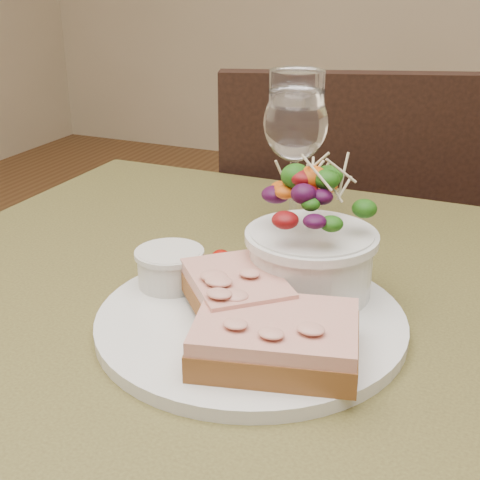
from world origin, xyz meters
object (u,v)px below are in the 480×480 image
at_px(cafe_table, 242,407).
at_px(wine_glass, 296,128).
at_px(sandwich_back, 236,291).
at_px(salad_bowl, 312,234).
at_px(sandwich_front, 276,339).
at_px(ramekin, 170,266).
at_px(chair_far, 332,358).
at_px(dinner_plate, 251,321).

height_order(cafe_table, wine_glass, wine_glass).
relative_size(cafe_table, sandwich_back, 6.23).
bearing_deg(salad_bowl, sandwich_front, -84.75).
distance_m(ramekin, salad_bowl, 0.14).
distance_m(sandwich_front, sandwich_back, 0.08).
bearing_deg(salad_bowl, chair_far, 101.94).
distance_m(ramekin, wine_glass, 0.24).
xyz_separation_m(chair_far, sandwich_front, (0.14, -0.73, 0.49)).
xyz_separation_m(chair_far, dinner_plate, (0.10, -0.67, 0.46)).
relative_size(chair_far, salad_bowl, 7.09).
distance_m(chair_far, sandwich_front, 0.89).
bearing_deg(sandwich_back, sandwich_front, 5.63).
distance_m(sandwich_front, ramekin, 0.16).
distance_m(chair_far, salad_bowl, 0.82).
xyz_separation_m(sandwich_front, sandwich_back, (-0.06, 0.05, 0.01)).
height_order(chair_far, ramekin, chair_far).
bearing_deg(chair_far, sandwich_back, 77.76).
height_order(sandwich_back, salad_bowl, salad_bowl).
distance_m(cafe_table, sandwich_back, 0.14).
bearing_deg(cafe_table, ramekin, 171.85).
bearing_deg(sandwich_back, chair_far, 144.87).
bearing_deg(chair_far, sandwich_front, 81.65).
bearing_deg(dinner_plate, cafe_table, 137.73).
bearing_deg(cafe_table, dinner_plate, -42.27).
relative_size(chair_far, sandwich_back, 7.01).
relative_size(salad_bowl, wine_glass, 0.73).
bearing_deg(sandwich_back, cafe_table, 144.95).
height_order(cafe_table, sandwich_front, sandwich_front).
xyz_separation_m(sandwich_back, wine_glass, (-0.03, 0.25, 0.09)).
xyz_separation_m(dinner_plate, wine_glass, (-0.05, 0.25, 0.12)).
relative_size(cafe_table, sandwich_front, 5.44).
bearing_deg(cafe_table, sandwich_back, -82.94).
distance_m(dinner_plate, sandwich_front, 0.07).
bearing_deg(sandwich_back, wine_glass, 145.79).
bearing_deg(sandwich_back, dinner_plate, 63.32).
xyz_separation_m(dinner_plate, sandwich_front, (0.04, -0.06, 0.02)).
bearing_deg(salad_bowl, sandwich_back, -123.88).
bearing_deg(cafe_table, chair_far, 96.97).
bearing_deg(chair_far, salad_bowl, 82.74).
bearing_deg(sandwich_front, cafe_table, 116.85).
relative_size(sandwich_back, ramekin, 2.08).
bearing_deg(sandwich_front, chair_far, 87.02).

